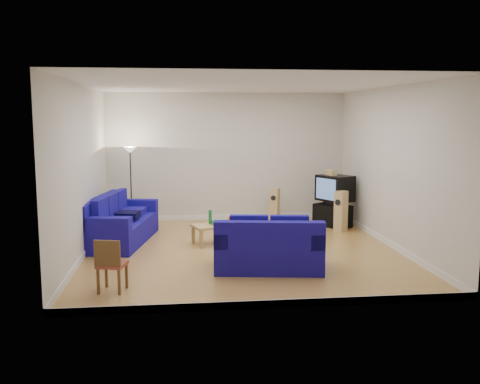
{
  "coord_description": "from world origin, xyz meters",
  "views": [
    {
      "loc": [
        -1.21,
        -10.16,
        2.59
      ],
      "look_at": [
        0.0,
        0.4,
        1.1
      ],
      "focal_mm": 40.0,
      "sensor_mm": 36.0,
      "label": 1
    }
  ],
  "objects": [
    {
      "name": "sofa_three_seat",
      "position": [
        -2.52,
        0.99,
        0.35
      ],
      "size": [
        1.49,
        2.6,
        0.95
      ],
      "rotation": [
        0.0,
        0.0,
        -1.76
      ],
      "color": "#12097A",
      "rests_on": "ground"
    },
    {
      "name": "dining_chair",
      "position": [
        -2.24,
        -2.31,
        0.46
      ],
      "size": [
        0.48,
        0.48,
        0.82
      ],
      "rotation": [
        0.0,
        0.0,
        -0.24
      ],
      "color": "brown",
      "rests_on": "ground"
    },
    {
      "name": "coffee_table",
      "position": [
        -0.39,
        0.63,
        0.35
      ],
      "size": [
        1.24,
        0.89,
        0.41
      ],
      "rotation": [
        0.0,
        0.0,
        0.33
      ],
      "color": "tan",
      "rests_on": "ground"
    },
    {
      "name": "av_receiver",
      "position": [
        2.43,
        2.04,
        0.57
      ],
      "size": [
        0.46,
        0.5,
        0.09
      ],
      "primitive_type": "cube",
      "rotation": [
        0.0,
        0.0,
        -1.13
      ],
      "color": "black",
      "rests_on": "tv_stand"
    },
    {
      "name": "sofa_loveseat",
      "position": [
        0.29,
        -1.4,
        0.34
      ],
      "size": [
        1.95,
        1.27,
        0.91
      ],
      "rotation": [
        0.0,
        0.0,
        -0.15
      ],
      "color": "#12097A",
      "rests_on": "ground"
    },
    {
      "name": "tv_stand",
      "position": [
        2.42,
        2.07,
        0.26
      ],
      "size": [
        0.88,
        0.97,
        0.52
      ],
      "primitive_type": "cube",
      "rotation": [
        0.0,
        0.0,
        -0.95
      ],
      "color": "black",
      "rests_on": "ground"
    },
    {
      "name": "speaker_left",
      "position": [
        1.13,
        2.7,
        0.43
      ],
      "size": [
        0.29,
        0.32,
        0.86
      ],
      "rotation": [
        0.0,
        0.0,
        -0.48
      ],
      "color": "tan",
      "rests_on": "ground"
    },
    {
      "name": "floor_lamp",
      "position": [
        -2.35,
        2.56,
        1.57
      ],
      "size": [
        0.33,
        0.33,
        1.91
      ],
      "color": "black",
      "rests_on": "ground"
    },
    {
      "name": "red_canister",
      "position": [
        -0.16,
        0.68,
        0.47
      ],
      "size": [
        0.12,
        0.12,
        0.14
      ],
      "primitive_type": "cylinder",
      "rotation": [
        0.0,
        0.0,
        0.27
      ],
      "color": "red",
      "rests_on": "coffee_table"
    },
    {
      "name": "tissue_box",
      "position": [
        -0.43,
        0.56,
        0.46
      ],
      "size": [
        0.26,
        0.15,
        0.1
      ],
      "primitive_type": "cube",
      "rotation": [
        0.0,
        0.0,
        0.08
      ],
      "color": "green",
      "rests_on": "coffee_table"
    },
    {
      "name": "remote",
      "position": [
        -0.03,
        0.56,
        0.42
      ],
      "size": [
        0.17,
        0.11,
        0.02
      ],
      "primitive_type": "cube",
      "rotation": [
        0.0,
        0.0,
        0.41
      ],
      "color": "black",
      "rests_on": "coffee_table"
    },
    {
      "name": "room",
      "position": [
        0.0,
        0.0,
        1.54
      ],
      "size": [
        6.01,
        6.51,
        3.21
      ],
      "color": "olive",
      "rests_on": "ground"
    },
    {
      "name": "speaker_right",
      "position": [
        2.45,
        1.52,
        0.46
      ],
      "size": [
        0.35,
        0.34,
        0.93
      ],
      "rotation": [
        0.0,
        0.0,
        -0.84
      ],
      "color": "tan",
      "rests_on": "ground"
    },
    {
      "name": "bottle",
      "position": [
        -0.59,
        0.66,
        0.55
      ],
      "size": [
        0.09,
        0.09,
        0.29
      ],
      "primitive_type": "cylinder",
      "rotation": [
        0.0,
        0.0,
        0.36
      ],
      "color": "#197233",
      "rests_on": "coffee_table"
    },
    {
      "name": "television",
      "position": [
        2.46,
        2.07,
        0.92
      ],
      "size": [
        0.88,
        0.97,
        0.61
      ],
      "rotation": [
        0.0,
        0.0,
        -1.08
      ],
      "color": "black",
      "rests_on": "av_receiver"
    },
    {
      "name": "centre_speaker",
      "position": [
        2.37,
        2.13,
        1.29
      ],
      "size": [
        0.22,
        0.4,
        0.13
      ],
      "primitive_type": "cube",
      "rotation": [
        0.0,
        0.0,
        -1.38
      ],
      "color": "tan",
      "rests_on": "television"
    }
  ]
}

